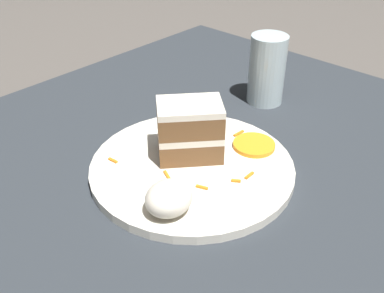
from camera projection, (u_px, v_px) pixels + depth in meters
ground_plane at (167, 187)px, 0.68m from camera, size 6.00×6.00×0.00m
dining_table at (167, 179)px, 0.67m from camera, size 1.06×0.81×0.03m
plate at (192, 168)px, 0.66m from camera, size 0.30×0.30×0.01m
cake_slice at (190, 130)px, 0.65m from camera, size 0.11×0.11×0.09m
cream_dollop at (169, 198)px, 0.56m from camera, size 0.06×0.06×0.04m
orange_garnish at (254, 145)px, 0.69m from camera, size 0.06×0.06×0.01m
carrot_shreds_scatter at (192, 163)px, 0.65m from camera, size 0.20×0.18×0.00m
drinking_glass at (267, 74)px, 0.82m from camera, size 0.07×0.07×0.13m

